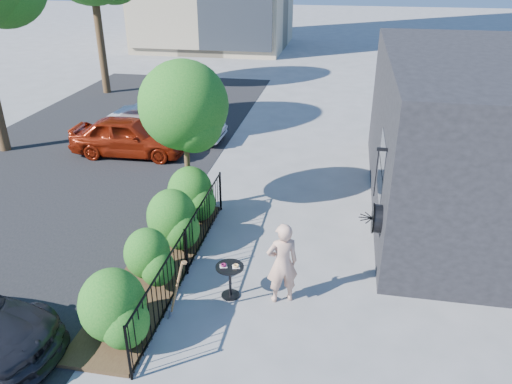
% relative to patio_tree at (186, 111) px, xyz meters
% --- Properties ---
extents(ground, '(120.00, 120.00, 0.00)m').
position_rel_patio_tree_xyz_m(ground, '(2.24, -2.76, -2.76)').
color(ground, gray).
rests_on(ground, ground).
extents(shop_building, '(6.22, 9.00, 4.00)m').
position_rel_patio_tree_xyz_m(shop_building, '(7.73, 1.74, -0.76)').
color(shop_building, black).
rests_on(shop_building, ground).
extents(fence, '(0.05, 6.05, 1.10)m').
position_rel_patio_tree_xyz_m(fence, '(0.74, -2.76, -2.20)').
color(fence, black).
rests_on(fence, ground).
extents(planting_bed, '(1.30, 6.00, 0.08)m').
position_rel_patio_tree_xyz_m(planting_bed, '(0.04, -2.76, -2.72)').
color(planting_bed, '#382616').
rests_on(planting_bed, ground).
extents(shrubs, '(1.10, 5.60, 1.24)m').
position_rel_patio_tree_xyz_m(shrubs, '(0.14, -2.66, -2.06)').
color(shrubs, '#145917').
rests_on(shrubs, ground).
extents(patio_tree, '(2.20, 2.20, 3.94)m').
position_rel_patio_tree_xyz_m(patio_tree, '(0.00, 0.00, 0.00)').
color(patio_tree, '#3F2B19').
rests_on(patio_tree, ground).
extents(street, '(9.00, 30.00, 0.01)m').
position_rel_patio_tree_xyz_m(street, '(-4.76, 0.24, -2.76)').
color(street, black).
rests_on(street, ground).
extents(cafe_table, '(0.56, 0.56, 0.75)m').
position_rel_patio_tree_xyz_m(cafe_table, '(1.82, -3.34, -2.27)').
color(cafe_table, black).
rests_on(cafe_table, ground).
extents(woman, '(0.74, 0.62, 1.72)m').
position_rel_patio_tree_xyz_m(woman, '(2.85, -3.27, -1.90)').
color(woman, '#D8A48C').
rests_on(woman, ground).
extents(shovel, '(0.44, 0.17, 1.32)m').
position_rel_patio_tree_xyz_m(shovel, '(0.98, -4.17, -2.18)').
color(shovel, brown).
rests_on(shovel, ground).
extents(car_red, '(3.94, 1.70, 1.32)m').
position_rel_patio_tree_xyz_m(car_red, '(-3.27, 3.62, -2.10)').
color(car_red, maroon).
rests_on(car_red, ground).
extents(car_silver, '(4.17, 1.57, 1.36)m').
position_rel_patio_tree_xyz_m(car_silver, '(-2.49, 5.28, -2.08)').
color(car_silver, '#B5B5BA').
rests_on(car_silver, ground).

